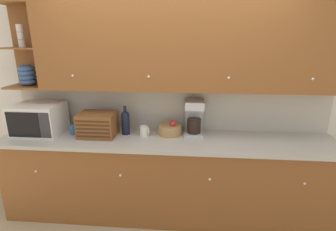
# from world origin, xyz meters

# --- Properties ---
(ground_plane) EXTENTS (24.00, 24.00, 0.00)m
(ground_plane) POSITION_xyz_m (0.00, 0.00, 0.00)
(ground_plane) COLOR tan
(wall_back) EXTENTS (5.96, 0.06, 2.60)m
(wall_back) POSITION_xyz_m (0.00, 0.03, 1.30)
(wall_back) COLOR silver
(wall_back) RESTS_ON ground_plane
(counter_unit) EXTENTS (3.58, 0.65, 0.93)m
(counter_unit) POSITION_xyz_m (0.00, -0.31, 0.47)
(counter_unit) COLOR brown
(counter_unit) RESTS_ON ground_plane
(backsplash_panel) EXTENTS (3.56, 0.01, 0.50)m
(backsplash_panel) POSITION_xyz_m (0.00, -0.01, 1.18)
(backsplash_panel) COLOR #B7B2A8
(backsplash_panel) RESTS_ON counter_unit
(upper_cabinets) EXTENTS (3.56, 0.35, 0.88)m
(upper_cabinets) POSITION_xyz_m (0.16, -0.16, 1.87)
(upper_cabinets) COLOR brown
(upper_cabinets) RESTS_ON backsplash_panel
(microwave) EXTENTS (0.50, 0.42, 0.34)m
(microwave) POSITION_xyz_m (-1.43, -0.29, 1.10)
(microwave) COLOR silver
(microwave) RESTS_ON counter_unit
(mug) EXTENTS (0.09, 0.08, 0.11)m
(mug) POSITION_xyz_m (-1.05, -0.27, 0.98)
(mug) COLOR #38669E
(mug) RESTS_ON counter_unit
(bread_box) EXTENTS (0.39, 0.30, 0.26)m
(bread_box) POSITION_xyz_m (-0.76, -0.30, 1.06)
(bread_box) COLOR brown
(bread_box) RESTS_ON counter_unit
(wine_bottle) EXTENTS (0.09, 0.09, 0.32)m
(wine_bottle) POSITION_xyz_m (-0.47, -0.22, 1.08)
(wine_bottle) COLOR black
(wine_bottle) RESTS_ON counter_unit
(mug_blue_second) EXTENTS (0.10, 0.09, 0.11)m
(mug_blue_second) POSITION_xyz_m (-0.26, -0.26, 0.98)
(mug_blue_second) COLOR silver
(mug_blue_second) RESTS_ON counter_unit
(fruit_basket) EXTENTS (0.26, 0.26, 0.17)m
(fruit_basket) POSITION_xyz_m (0.02, -0.19, 0.99)
(fruit_basket) COLOR #A87F4C
(fruit_basket) RESTS_ON counter_unit
(coffee_maker) EXTENTS (0.20, 0.26, 0.39)m
(coffee_maker) POSITION_xyz_m (0.28, -0.14, 1.13)
(coffee_maker) COLOR #B7B7BC
(coffee_maker) RESTS_ON counter_unit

